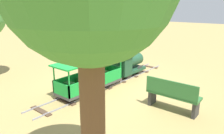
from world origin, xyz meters
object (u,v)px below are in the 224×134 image
Objects in this scene: locomotive at (128,64)px; passenger_car at (91,78)px; conductor_person at (100,49)px; park_bench at (172,95)px.

locomotive reaches higher than passenger_car.
conductor_person is (-1.04, -0.36, 0.47)m from locomotive.
conductor_person is 1.24× the size of park_bench.
locomotive is 1.20m from conductor_person.
locomotive reaches higher than park_bench.
conductor_person reaches higher than locomotive.
passenger_car is at bearing -56.46° from conductor_person.
park_bench is at bearing -32.35° from locomotive.
locomotive is at bearing 19.28° from conductor_person.
passenger_car is 1.96m from conductor_person.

